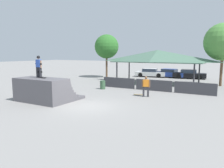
# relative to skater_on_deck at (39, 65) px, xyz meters

# --- Properties ---
(ground_plane) EXTENTS (160.00, 160.00, 0.00)m
(ground_plane) POSITION_rel_skater_on_deck_xyz_m (4.10, 0.32, -2.69)
(ground_plane) COLOR gray
(quarter_pipe_ramp) EXTENTS (4.05, 3.55, 1.75)m
(quarter_pipe_ramp) POSITION_rel_skater_on_deck_xyz_m (0.34, 0.13, -1.92)
(quarter_pipe_ramp) COLOR #565459
(quarter_pipe_ramp) RESTS_ON ground
(skater_on_deck) EXTENTS (0.70, 0.26, 1.64)m
(skater_on_deck) POSITION_rel_skater_on_deck_xyz_m (0.00, 0.00, 0.00)
(skater_on_deck) COLOR #2D2D33
(skater_on_deck) RESTS_ON quarter_pipe_ramp
(skateboard_on_deck) EXTENTS (0.80, 0.39, 0.09)m
(skateboard_on_deck) POSITION_rel_skater_on_deck_xyz_m (0.43, -0.04, -0.88)
(skateboard_on_deck) COLOR silver
(skateboard_on_deck) RESTS_ON quarter_pipe_ramp
(bystander_walking) EXTENTS (0.67, 0.37, 1.70)m
(bystander_walking) POSITION_rel_skater_on_deck_xyz_m (6.32, 5.47, -1.75)
(bystander_walking) COLOR #2D2D33
(bystander_walking) RESTS_ON ground
(skateboard_on_ground) EXTENTS (0.79, 0.46, 0.09)m
(skateboard_on_ground) POSITION_rel_skater_on_deck_xyz_m (5.54, 5.80, -2.63)
(skateboard_on_ground) COLOR green
(skateboard_on_ground) RESTS_ON ground
(barrier_fence) EXTENTS (11.07, 0.12, 1.05)m
(barrier_fence) POSITION_rel_skater_on_deck_xyz_m (5.90, 8.57, -2.17)
(barrier_fence) COLOR #3D3D42
(barrier_fence) RESTS_ON ground
(pavilion_shelter) EXTENTS (10.55, 4.12, 3.96)m
(pavilion_shelter) POSITION_rel_skater_on_deck_xyz_m (4.48, 13.83, 0.52)
(pavilion_shelter) COLOR #2D2D33
(pavilion_shelter) RESTS_ON ground
(tree_beside_pavilion) EXTENTS (3.49, 3.49, 6.29)m
(tree_beside_pavilion) POSITION_rel_skater_on_deck_xyz_m (-3.99, 16.25, 1.84)
(tree_beside_pavilion) COLOR brown
(tree_beside_pavilion) RESTS_ON ground
(tree_far_back) EXTENTS (4.04, 4.04, 6.79)m
(tree_far_back) POSITION_rel_skater_on_deck_xyz_m (11.26, 15.17, 2.07)
(tree_far_back) COLOR brown
(tree_far_back) RESTS_ON ground
(trash_bin) EXTENTS (0.52, 0.52, 0.85)m
(trash_bin) POSITION_rel_skater_on_deck_xyz_m (1.16, 6.99, -2.27)
(trash_bin) COLOR #385B3D
(trash_bin) RESTS_ON ground
(parked_car_white) EXTENTS (4.70, 2.37, 1.27)m
(parked_car_white) POSITION_rel_skater_on_deck_xyz_m (1.29, 20.41, -2.09)
(parked_car_white) COLOR silver
(parked_car_white) RESTS_ON ground
(parked_car_blue) EXTENTS (4.71, 2.26, 1.27)m
(parked_car_blue) POSITION_rel_skater_on_deck_xyz_m (4.09, 21.07, -2.09)
(parked_car_blue) COLOR navy
(parked_car_blue) RESTS_ON ground
(parked_car_black) EXTENTS (4.64, 2.18, 1.27)m
(parked_car_black) POSITION_rel_skater_on_deck_xyz_m (6.89, 20.94, -2.09)
(parked_car_black) COLOR black
(parked_car_black) RESTS_ON ground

